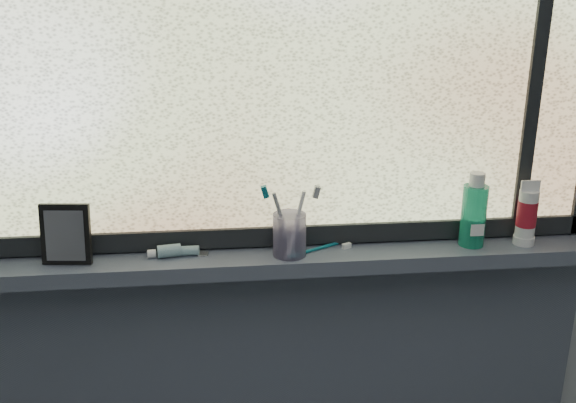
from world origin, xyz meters
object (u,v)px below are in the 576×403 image
(vanity_mirror, at_px, (66,234))
(cream_tube, at_px, (527,211))
(mouthwash_bottle, at_px, (474,210))
(toothbrush_cup, at_px, (290,235))

(vanity_mirror, distance_m, cream_tube, 1.16)
(vanity_mirror, height_order, mouthwash_bottle, mouthwash_bottle)
(mouthwash_bottle, bearing_deg, cream_tube, -3.59)
(toothbrush_cup, distance_m, cream_tube, 0.62)
(vanity_mirror, height_order, cream_tube, cream_tube)
(mouthwash_bottle, bearing_deg, vanity_mirror, -179.89)
(vanity_mirror, xyz_separation_m, toothbrush_cup, (0.54, -0.01, -0.02))
(vanity_mirror, xyz_separation_m, mouthwash_bottle, (1.02, 0.00, 0.02))
(toothbrush_cup, height_order, mouthwash_bottle, mouthwash_bottle)
(toothbrush_cup, bearing_deg, cream_tube, 0.49)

